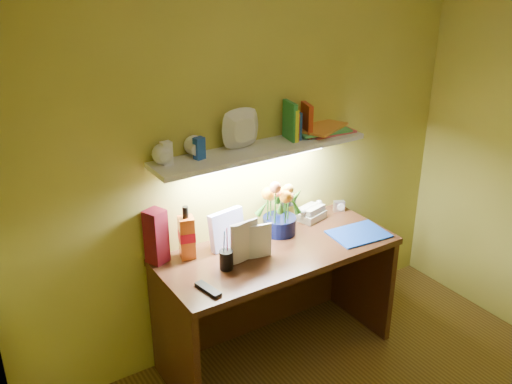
% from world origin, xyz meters
% --- Properties ---
extents(desk, '(1.40, 0.60, 0.75)m').
position_xyz_m(desk, '(0.00, 1.20, 0.38)').
color(desk, '#3D1A10').
rests_on(desk, ground).
extents(flower_bouquet, '(0.28, 0.28, 0.36)m').
position_xyz_m(flower_bouquet, '(0.12, 1.36, 0.93)').
color(flower_bouquet, '#060D38').
rests_on(flower_bouquet, desk).
extents(telephone, '(0.20, 0.17, 0.10)m').
position_xyz_m(telephone, '(0.39, 1.40, 0.80)').
color(telephone, beige).
rests_on(telephone, desk).
extents(desk_clock, '(0.08, 0.06, 0.07)m').
position_xyz_m(desk_clock, '(0.62, 1.40, 0.79)').
color(desk_clock, silver).
rests_on(desk_clock, desk).
extents(whisky_bottle, '(0.10, 0.10, 0.31)m').
position_xyz_m(whisky_bottle, '(-0.48, 1.40, 0.90)').
color(whisky_bottle, '#BA4B13').
rests_on(whisky_bottle, desk).
extents(whisky_box, '(0.13, 0.13, 0.31)m').
position_xyz_m(whisky_box, '(-0.64, 1.44, 0.90)').
color(whisky_box, maroon).
rests_on(whisky_box, desk).
extents(pen_cup, '(0.09, 0.09, 0.18)m').
position_xyz_m(pen_cup, '(-0.36, 1.17, 0.84)').
color(pen_cup, black).
rests_on(pen_cup, desk).
extents(art_card, '(0.23, 0.08, 0.22)m').
position_xyz_m(art_card, '(-0.23, 1.38, 0.86)').
color(art_card, white).
rests_on(art_card, desk).
extents(tv_remote, '(0.08, 0.17, 0.02)m').
position_xyz_m(tv_remote, '(-0.55, 1.03, 0.76)').
color(tv_remote, black).
rests_on(tv_remote, desk).
extents(blue_folder, '(0.36, 0.28, 0.01)m').
position_xyz_m(blue_folder, '(0.51, 1.08, 0.75)').
color(blue_folder, blue).
rests_on(blue_folder, desk).
extents(desk_book_a, '(0.18, 0.03, 0.24)m').
position_xyz_m(desk_book_a, '(-0.32, 1.18, 0.87)').
color(desk_book_a, white).
rests_on(desk_book_a, desk).
extents(desk_book_b, '(0.15, 0.05, 0.20)m').
position_xyz_m(desk_book_b, '(-0.22, 1.19, 0.85)').
color(desk_book_b, white).
rests_on(desk_book_b, desk).
extents(wall_shelf, '(1.30, 0.34, 0.25)m').
position_xyz_m(wall_shelf, '(0.02, 1.39, 1.33)').
color(wall_shelf, white).
rests_on(wall_shelf, ground).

